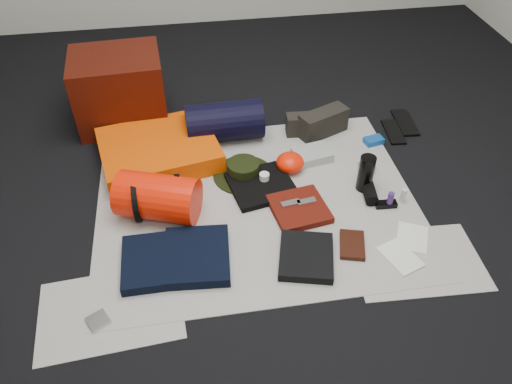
{
  "coord_description": "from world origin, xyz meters",
  "views": [
    {
      "loc": [
        -0.3,
        -1.83,
        1.74
      ],
      "look_at": [
        -0.01,
        -0.03,
        0.1
      ],
      "focal_mm": 35.0,
      "sensor_mm": 36.0,
      "label": 1
    }
  ],
  "objects": [
    {
      "name": "floor",
      "position": [
        0.0,
        0.0,
        -0.01
      ],
      "size": [
        4.5,
        4.5,
        0.02
      ],
      "primitive_type": "cube",
      "color": "black",
      "rests_on": "ground"
    },
    {
      "name": "newspaper_mat",
      "position": [
        0.0,
        0.0,
        0.0
      ],
      "size": [
        1.6,
        1.3,
        0.01
      ],
      "primitive_type": "cube",
      "color": "beige",
      "rests_on": "floor"
    },
    {
      "name": "newspaper_sheet_front_left",
      "position": [
        -0.7,
        -0.55,
        0.0
      ],
      "size": [
        0.61,
        0.44,
        0.0
      ],
      "primitive_type": "cube",
      "rotation": [
        0.0,
        0.0,
        0.07
      ],
      "color": "beige",
      "rests_on": "floor"
    },
    {
      "name": "newspaper_sheet_front_right",
      "position": [
        0.65,
        -0.5,
        0.0
      ],
      "size": [
        0.6,
        0.43,
        0.0
      ],
      "primitive_type": "cube",
      "rotation": [
        0.0,
        0.0,
        -0.05
      ],
      "color": "beige",
      "rests_on": "floor"
    },
    {
      "name": "red_cabinet",
      "position": [
        -0.68,
        0.87,
        0.21
      ],
      "size": [
        0.53,
        0.45,
        0.43
      ],
      "primitive_type": "cube",
      "rotation": [
        0.0,
        0.0,
        0.06
      ],
      "color": "#430D04",
      "rests_on": "floor"
    },
    {
      "name": "sleeping_pad",
      "position": [
        -0.48,
        0.44,
        0.06
      ],
      "size": [
        0.71,
        0.62,
        0.11
      ],
      "primitive_type": "cube",
      "rotation": [
        0.0,
        0.0,
        0.2
      ],
      "color": "#F85102",
      "rests_on": "newspaper_mat"
    },
    {
      "name": "stuff_sack",
      "position": [
        -0.48,
        -0.02,
        0.12
      ],
      "size": [
        0.44,
        0.35,
        0.23
      ],
      "primitive_type": "cylinder",
      "rotation": [
        0.0,
        1.57,
        -0.35
      ],
      "color": "#FA1C04",
      "rests_on": "newspaper_mat"
    },
    {
      "name": "sack_strap_left",
      "position": [
        -0.58,
        -0.02,
        0.11
      ],
      "size": [
        0.02,
        0.22,
        0.22
      ],
      "primitive_type": "cylinder",
      "rotation": [
        0.0,
        1.57,
        0.0
      ],
      "color": "black",
      "rests_on": "newspaper_mat"
    },
    {
      "name": "sack_strap_right",
      "position": [
        -0.38,
        -0.02,
        0.11
      ],
      "size": [
        0.03,
        0.22,
        0.22
      ],
      "primitive_type": "cylinder",
      "rotation": [
        0.0,
        1.57,
        0.0
      ],
      "color": "black",
      "rests_on": "newspaper_mat"
    },
    {
      "name": "navy_duffel",
      "position": [
        -0.1,
        0.57,
        0.12
      ],
      "size": [
        0.44,
        0.24,
        0.23
      ],
      "primitive_type": "cylinder",
      "rotation": [
        0.0,
        1.57,
        0.02
      ],
      "color": "black",
      "rests_on": "newspaper_mat"
    },
    {
      "name": "boonie_brim",
      "position": [
        -0.04,
        0.21,
        0.01
      ],
      "size": [
        0.38,
        0.38,
        0.01
      ],
      "primitive_type": "cylinder",
      "rotation": [
        0.0,
        0.0,
        -0.15
      ],
      "color": "black",
      "rests_on": "newspaper_mat"
    },
    {
      "name": "boonie_crown",
      "position": [
        -0.04,
        0.21,
        0.05
      ],
      "size": [
        0.17,
        0.17,
        0.07
      ],
      "primitive_type": "cylinder",
      "color": "black",
      "rests_on": "boonie_brim"
    },
    {
      "name": "hiking_boot_left",
      "position": [
        0.39,
        0.54,
        0.07
      ],
      "size": [
        0.25,
        0.11,
        0.12
      ],
      "primitive_type": "cube",
      "rotation": [
        0.0,
        0.0,
        -0.08
      ],
      "color": "black",
      "rests_on": "newspaper_mat"
    },
    {
      "name": "hiking_boot_right",
      "position": [
        0.48,
        0.53,
        0.08
      ],
      "size": [
        0.32,
        0.22,
        0.15
      ],
      "primitive_type": "cube",
      "rotation": [
        0.0,
        0.0,
        0.41
      ],
      "color": "black",
      "rests_on": "newspaper_mat"
    },
    {
      "name": "flip_flop_left",
      "position": [
        0.91,
        0.47,
        0.01
      ],
      "size": [
        0.11,
        0.25,
        0.01
      ],
      "primitive_type": "cube",
      "rotation": [
        0.0,
        0.0,
        -0.09
      ],
      "color": "black",
      "rests_on": "floor"
    },
    {
      "name": "flip_flop_right",
      "position": [
        1.01,
        0.55,
        0.01
      ],
      "size": [
        0.12,
        0.28,
        0.02
      ],
      "primitive_type": "cube",
      "rotation": [
        0.0,
        0.0,
        -0.08
      ],
      "color": "black",
      "rests_on": "floor"
    },
    {
      "name": "trousers_navy_a",
      "position": [
        -0.52,
        -0.34,
        0.03
      ],
      "size": [
        0.27,
        0.31,
        0.05
      ],
      "primitive_type": "cube",
      "rotation": [
        0.0,
        0.0,
        0.01
      ],
      "color": "black",
      "rests_on": "newspaper_mat"
    },
    {
      "name": "trousers_navy_b",
      "position": [
        -0.33,
        -0.34,
        0.03
      ],
      "size": [
        0.31,
        0.35,
        0.05
      ],
      "primitive_type": "cube",
      "rotation": [
        0.0,
        0.0,
        -0.08
      ],
      "color": "black",
      "rests_on": "newspaper_mat"
    },
    {
      "name": "trousers_charcoal",
      "position": [
        0.16,
        -0.42,
        0.03
      ],
      "size": [
        0.3,
        0.32,
        0.04
      ],
      "primitive_type": "cube",
      "rotation": [
        0.0,
        0.0,
        -0.25
      ],
      "color": "black",
      "rests_on": "newspaper_mat"
    },
    {
      "name": "black_tshirt",
      "position": [
        0.04,
        0.1,
        0.02
      ],
      "size": [
        0.37,
        0.35,
        0.03
      ],
      "primitive_type": "cube",
      "rotation": [
        0.0,
        0.0,
        0.2
      ],
      "color": "black",
      "rests_on": "newspaper_mat"
    },
    {
      "name": "red_shirt",
      "position": [
        0.2,
        -0.11,
        0.02
      ],
      "size": [
        0.3,
        0.3,
        0.04
      ],
      "primitive_type": "cube",
      "rotation": [
        0.0,
        0.0,
        0.16
      ],
      "color": "#551209",
      "rests_on": "newspaper_mat"
    },
    {
      "name": "orange_stuff_sack",
      "position": [
        0.22,
        0.22,
        0.06
      ],
      "size": [
        0.15,
        0.15,
        0.1
      ],
      "primitive_type": "ellipsoid",
      "rotation": [
        0.0,
        0.0,
        0.01
      ],
      "color": "#FA1C04",
      "rests_on": "newspaper_mat"
    },
    {
      "name": "first_aid_pouch",
      "position": [
        0.36,
        0.3,
        0.03
      ],
      "size": [
        0.22,
        0.18,
        0.05
      ],
      "primitive_type": "cube",
      "rotation": [
        0.0,
        0.0,
        0.19
      ],
      "color": "#99A098",
      "rests_on": "newspaper_mat"
    },
    {
      "name": "water_bottle",
      "position": [
        0.57,
        0.01,
        0.11
      ],
      "size": [
        0.09,
        0.09,
        0.2
      ],
      "primitive_type": "cylinder",
      "rotation": [
        0.0,
        0.0,
        0.09
      ],
      "color": "black",
      "rests_on": "newspaper_mat"
    },
    {
      "name": "speaker",
      "position": [
        0.57,
        -0.05,
        0.04
      ],
      "size": [
        0.09,
        0.18,
        0.07
      ],
      "primitive_type": "cylinder",
      "rotation": [
        1.57,
        0.0,
        -0.13
      ],
      "color": "black",
      "rests_on": "newspaper_mat"
    },
    {
      "name": "compact_camera",
      "position": [
        0.63,
        0.14,
        0.02
      ],
      "size": [
        0.1,
        0.07,
        0.04
      ],
      "primitive_type": "cube",
      "rotation": [
        0.0,
        0.0,
        -0.18
      ],
      "color": "silver",
      "rests_on": "newspaper_mat"
    },
    {
      "name": "cyan_case",
      "position": [
        0.75,
        0.38,
        0.02
      ],
      "size": [
        0.12,
        0.09,
        0.03
      ],
      "primitive_type": "cube",
      "rotation": [
        0.0,
        0.0,
        0.19
      ],
      "color": "#0F4795",
      "rests_on": "newspaper_mat"
    },
    {
      "name": "toiletry_purple",
      "position": [
        0.65,
        -0.15,
        0.05
      ],
      "size": [
        0.04,
        0.04,
        0.09
      ],
      "primitive_type": "cylinder",
      "rotation": [
        0.0,
        0.0,
        0.35
      ],
      "color": "#44216A",
      "rests_on": "newspaper_mat"
    },
    {
      "name": "toiletry_clear",
      "position": [
        0.73,
        -0.12,
        0.05
      ],
      "size": [
        0.03,
        0.03,
        0.08
      ],
      "primitive_type": "cylinder",
      "rotation": [
        0.0,
        0.0,
        -0.3
      ],
      "color": "silver",
      "rests_on": "newspaper_mat"
    },
    {
      "name": "paperback_book",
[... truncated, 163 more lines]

